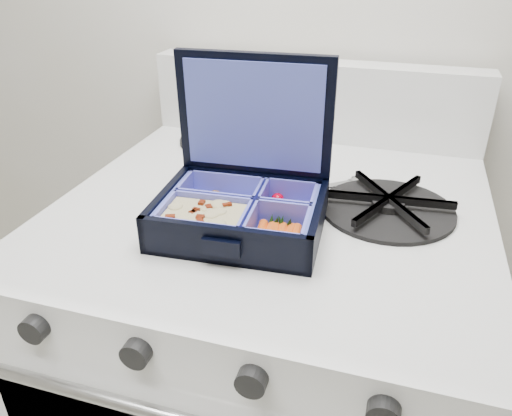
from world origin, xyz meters
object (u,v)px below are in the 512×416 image
(burner_grate, at_px, (388,203))
(fork, at_px, (310,190))
(bento_box, at_px, (240,214))
(stove, at_px, (271,411))

(burner_grate, distance_m, fork, 0.12)
(fork, bearing_deg, bento_box, -62.52)
(stove, distance_m, burner_grate, 0.48)
(stove, relative_size, fork, 5.06)
(stove, height_order, bento_box, bento_box)
(stove, xyz_separation_m, fork, (0.04, 0.04, 0.45))
(fork, bearing_deg, burner_grate, 38.18)
(bento_box, bearing_deg, stove, 74.96)
(stove, bearing_deg, bento_box, -101.32)
(stove, distance_m, bento_box, 0.48)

